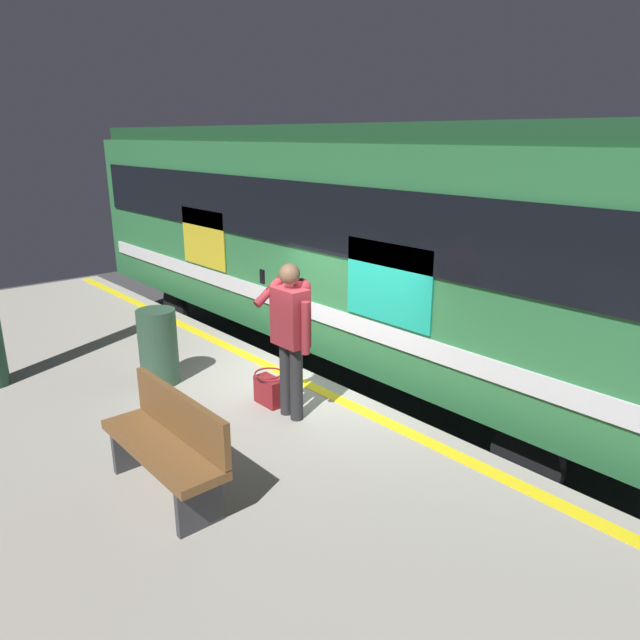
{
  "coord_description": "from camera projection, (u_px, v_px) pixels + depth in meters",
  "views": [
    {
      "loc": [
        -5.28,
        4.62,
        3.95
      ],
      "look_at": [
        -0.3,
        0.3,
        1.88
      ],
      "focal_mm": 33.23,
      "sensor_mm": 36.0,
      "label": 1
    }
  ],
  "objects": [
    {
      "name": "passenger",
      "position": [
        291.0,
        329.0,
        6.24
      ],
      "size": [
        0.57,
        0.55,
        1.72
      ],
      "color": "#262628",
      "rests_on": "platform"
    },
    {
      "name": "trash_bin",
      "position": [
        158.0,
        347.0,
        7.29
      ],
      "size": [
        0.47,
        0.47,
        0.94
      ],
      "primitive_type": "cylinder",
      "color": "#2D4C38",
      "rests_on": "platform"
    },
    {
      "name": "track_rail_near",
      "position": [
        386.0,
        412.0,
        8.64
      ],
      "size": [
        19.64,
        0.08,
        0.16
      ],
      "primitive_type": "cube",
      "color": "slate",
      "rests_on": "ground"
    },
    {
      "name": "track_rail_far",
      "position": [
        447.0,
        386.0,
        9.53
      ],
      "size": [
        19.64,
        0.08,
        0.16
      ],
      "primitive_type": "cube",
      "color": "slate",
      "rests_on": "ground"
    },
    {
      "name": "train_carriage",
      "position": [
        352.0,
        229.0,
        9.45
      ],
      "size": [
        12.26,
        2.96,
        3.93
      ],
      "color": "#2D723F",
      "rests_on": "ground"
    },
    {
      "name": "ground_plane",
      "position": [
        322.0,
        445.0,
        7.88
      ],
      "size": [
        23.9,
        23.9,
        0.0
      ],
      "primitive_type": "plane",
      "color": "#3D3D3F"
    },
    {
      "name": "bench",
      "position": [
        168.0,
        441.0,
        5.01
      ],
      "size": [
        1.5,
        0.44,
        0.9
      ],
      "color": "brown",
      "rests_on": "platform"
    },
    {
      "name": "safety_line",
      "position": [
        304.0,
        383.0,
        7.4
      ],
      "size": [
        14.81,
        0.16,
        0.01
      ],
      "primitive_type": "cube",
      "color": "yellow",
      "rests_on": "platform"
    },
    {
      "name": "handbag",
      "position": [
        269.0,
        389.0,
        6.78
      ],
      "size": [
        0.37,
        0.33,
        0.39
      ],
      "color": "maroon",
      "rests_on": "platform"
    },
    {
      "name": "platform",
      "position": [
        175.0,
        469.0,
        6.41
      ],
      "size": [
        15.11,
        4.23,
        0.98
      ],
      "primitive_type": "cube",
      "color": "#9E998E",
      "rests_on": "ground"
    }
  ]
}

